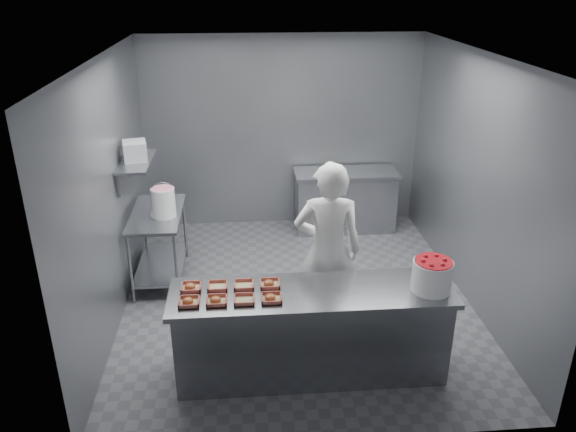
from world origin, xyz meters
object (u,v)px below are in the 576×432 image
object	(u,v)px
tray_6	(244,285)
tray_0	(189,301)
tray_3	(271,298)
prep_table	(159,236)
tray_1	(216,300)
strawberry_tub	(432,274)
back_counter	(345,200)
worker	(328,251)
tray_4	(191,287)
service_counter	(311,332)
glaze_bucket	(163,202)
appliance	(135,151)
tray_2	(244,299)
tray_5	(218,286)
tray_7	(270,284)

from	to	relation	value
tray_6	tray_0	bearing A→B (deg)	-152.90
tray_6	tray_3	bearing A→B (deg)	-46.20
prep_table	tray_3	xyz separation A→B (m)	(1.27, -2.07, 0.33)
prep_table	tray_6	bearing A→B (deg)	-60.49
tray_1	strawberry_tub	xyz separation A→B (m)	(1.94, 0.06, 0.14)
back_counter	worker	xyz separation A→B (m)	(-0.65, -2.57, 0.50)
tray_4	strawberry_tub	bearing A→B (deg)	-5.02
service_counter	prep_table	world-z (taller)	same
tray_4	prep_table	bearing A→B (deg)	106.78
service_counter	glaze_bucket	xyz separation A→B (m)	(-1.54, 1.84, 0.63)
back_counter	appliance	distance (m)	3.25
tray_6	tray_2	bearing A→B (deg)	-90.00
prep_table	tray_6	size ratio (longest dim) A/B	6.40
tray_5	appliance	world-z (taller)	appliance
tray_2	back_counter	bearing A→B (deg)	65.80
service_counter	tray_6	size ratio (longest dim) A/B	13.88
tray_6	appliance	bearing A→B (deg)	123.29
tray_2	tray_4	world-z (taller)	tray_4
strawberry_tub	glaze_bucket	bearing A→B (deg)	143.92
prep_table	strawberry_tub	distance (m)	3.43
prep_table	back_counter	distance (m)	2.87
prep_table	back_counter	size ratio (longest dim) A/B	0.80
prep_table	tray_0	bearing A→B (deg)	-75.12
tray_2	strawberry_tub	xyz separation A→B (m)	(1.70, 0.06, 0.14)
tray_4	worker	bearing A→B (deg)	22.62
prep_table	tray_4	size ratio (longest dim) A/B	6.40
worker	appliance	world-z (taller)	worker
service_counter	tray_2	xyz separation A→B (m)	(-0.62, -0.12, 0.47)
service_counter	worker	distance (m)	0.88
back_counter	tray_0	distance (m)	3.95
worker	strawberry_tub	distance (m)	1.13
prep_table	appliance	world-z (taller)	appliance
tray_4	strawberry_tub	xyz separation A→B (m)	(2.18, -0.19, 0.14)
strawberry_tub	prep_table	bearing A→B (deg)	143.53
prep_table	tray_5	size ratio (longest dim) A/B	6.40
back_counter	tray_1	size ratio (longest dim) A/B	8.01
prep_table	tray_2	world-z (taller)	tray_2
tray_4	appliance	xyz separation A→B (m)	(-0.72, 1.83, 0.75)
tray_4	tray_7	distance (m)	0.72
tray_5	tray_6	bearing A→B (deg)	0.00
tray_5	back_counter	bearing A→B (deg)	60.68
tray_5	tray_6	size ratio (longest dim) A/B	1.00
tray_1	tray_5	size ratio (longest dim) A/B	1.00
strawberry_tub	tray_1	bearing A→B (deg)	-178.36
tray_4	tray_7	size ratio (longest dim) A/B	1.00
back_counter	tray_2	world-z (taller)	tray_2
tray_0	tray_1	world-z (taller)	same
service_counter	tray_4	xyz separation A→B (m)	(-1.10, 0.12, 0.47)
tray_0	tray_1	bearing A→B (deg)	0.00
strawberry_tub	appliance	xyz separation A→B (m)	(-2.90, 2.03, 0.62)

